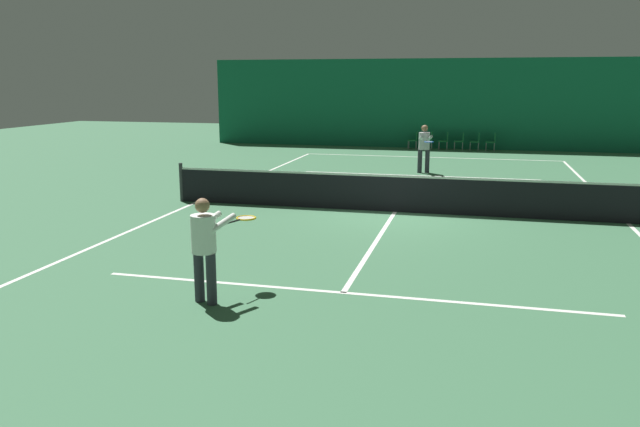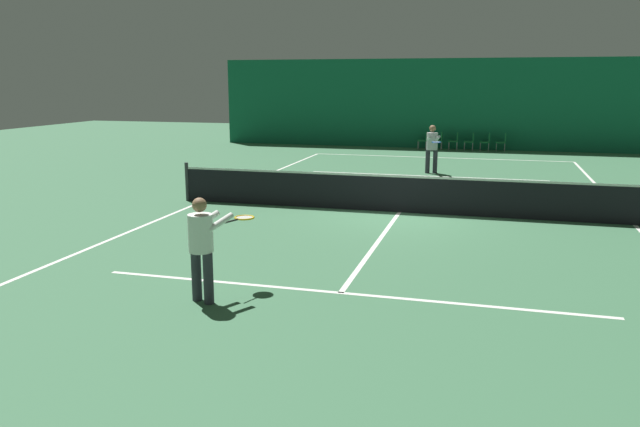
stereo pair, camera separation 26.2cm
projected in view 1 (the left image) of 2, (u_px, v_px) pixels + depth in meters
The scene contains 17 objects.
ground_plane at pixel (395, 212), 15.96m from camera, with size 60.00×60.00×0.00m, color #3D704C.
backdrop_curtain at pixel (438, 104), 30.45m from camera, with size 23.00×0.12×4.34m.
court_line_baseline_far at pixel (430, 157), 27.24m from camera, with size 11.00×0.10×0.00m.
court_line_service_far at pixel (418, 176), 22.03m from camera, with size 8.25×0.10×0.00m.
court_line_service_near at pixel (343, 293), 9.89m from camera, with size 8.25×0.10×0.00m.
court_line_sideline_left at pixel (197, 202), 17.26m from camera, with size 0.10×23.80×0.00m.
court_line_sideline_right at pixel (628, 224), 14.65m from camera, with size 0.10×23.80×0.00m.
court_line_centre at pixel (395, 212), 15.96m from camera, with size 0.10×12.80×0.00m.
tennis_net at pixel (396, 192), 15.85m from camera, with size 12.00×0.10×1.07m.
player_near at pixel (206, 242), 9.29m from camera, with size 0.77×1.37×1.61m.
player_far at pixel (424, 145), 22.46m from camera, with size 0.68×1.42×1.73m.
courtside_chair_0 at pixel (414, 139), 30.53m from camera, with size 0.44×0.44×0.84m.
courtside_chair_1 at pixel (429, 139), 30.35m from camera, with size 0.44×0.44×0.84m.
courtside_chair_2 at pixel (445, 140), 30.17m from camera, with size 0.44×0.44×0.84m.
courtside_chair_3 at pixel (460, 140), 30.00m from camera, with size 0.44×0.44×0.84m.
courtside_chair_4 at pixel (476, 140), 29.82m from camera, with size 0.44×0.44×0.84m.
courtside_chair_5 at pixel (492, 141), 29.65m from camera, with size 0.44×0.44×0.84m.
Camera 1 is at (1.93, -15.61, 3.30)m, focal length 35.00 mm.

